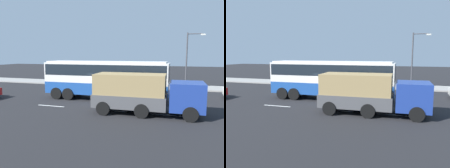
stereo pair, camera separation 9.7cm
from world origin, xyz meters
TOP-DOWN VIEW (x-y plane):
  - ground_plane at (0.00, 0.00)m, footprint 120.00×120.00m
  - sidewalk_curb at (0.00, 9.98)m, footprint 80.00×4.00m
  - lane_centreline at (-4.20, -3.33)m, footprint 23.56×0.16m
  - coach_bus at (0.05, 0.40)m, footprint 11.31×2.66m
  - cargo_truck at (4.27, -3.40)m, footprint 7.57×2.85m
  - pedestrian_near_curb at (3.21, 9.79)m, footprint 0.32×0.32m
  - pedestrian_at_crossing at (4.56, 9.83)m, footprint 0.32×0.32m
  - street_lamp at (7.39, 8.37)m, footprint 1.97×0.24m

SIDE VIEW (x-z plane):
  - ground_plane at x=0.00m, z-range 0.00..0.00m
  - lane_centreline at x=-4.20m, z-range 0.00..0.01m
  - sidewalk_curb at x=0.00m, z-range 0.00..0.15m
  - pedestrian_at_crossing at x=4.56m, z-range 0.26..1.83m
  - pedestrian_near_curb at x=3.21m, z-range 0.29..2.03m
  - cargo_truck at x=4.27m, z-range 0.12..2.93m
  - coach_bus at x=0.05m, z-range 0.42..3.96m
  - street_lamp at x=7.39m, z-range 0.69..7.13m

